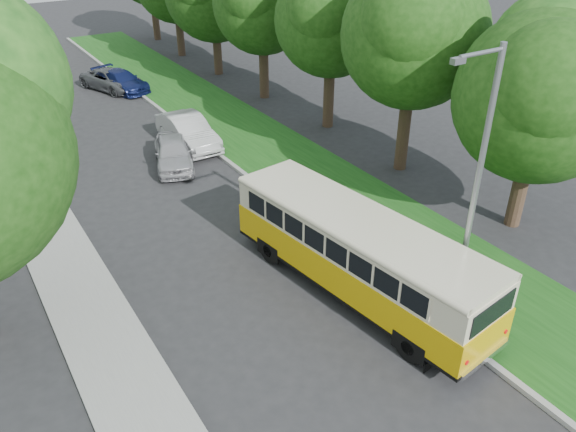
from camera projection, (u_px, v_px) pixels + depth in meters
ground at (286, 320)px, 16.57m from camera, size 120.00×120.00×0.00m
curb at (295, 213)px, 21.84m from camera, size 0.20×70.00×0.15m
grass_verge at (343, 198)px, 22.94m from camera, size 4.50×70.00×0.13m
sidewalk at (76, 284)px, 17.94m from camera, size 2.20×70.00×0.12m
treeline at (146, 6)px, 28.12m from camera, size 24.27×41.91×9.46m
lamppost_near at (474, 185)px, 14.50m from camera, size 1.71×0.16×8.00m
warning_sign at (29, 159)px, 22.31m from camera, size 0.56×0.10×2.50m
vintage_bus at (357, 256)px, 17.03m from camera, size 3.52×9.43×2.73m
car_silver at (173, 152)px, 25.39m from camera, size 2.79×4.30×1.36m
car_white at (188, 131)px, 27.36m from camera, size 1.64×4.64×1.53m
car_blue at (121, 81)px, 35.00m from camera, size 2.92×4.66×1.26m
car_grey at (112, 80)px, 35.19m from camera, size 3.51×4.96×1.26m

